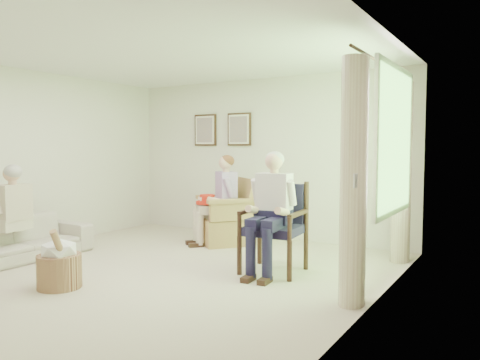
% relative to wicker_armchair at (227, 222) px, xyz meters
% --- Properties ---
extents(floor, '(5.50, 5.50, 0.00)m').
position_rel_wicker_armchair_xyz_m(floor, '(0.23, -1.99, -0.32)').
color(floor, beige).
rests_on(floor, ground).
extents(back_wall, '(5.00, 0.04, 2.60)m').
position_rel_wicker_armchair_xyz_m(back_wall, '(0.23, 0.76, 0.98)').
color(back_wall, silver).
rests_on(back_wall, ground).
extents(left_wall, '(0.04, 5.50, 2.60)m').
position_rel_wicker_armchair_xyz_m(left_wall, '(-2.27, -1.99, 0.98)').
color(left_wall, silver).
rests_on(left_wall, ground).
extents(right_wall, '(0.04, 5.50, 2.60)m').
position_rel_wicker_armchair_xyz_m(right_wall, '(2.73, -1.99, 0.98)').
color(right_wall, silver).
rests_on(right_wall, ground).
extents(ceiling, '(5.00, 5.50, 0.02)m').
position_rel_wicker_armchair_xyz_m(ceiling, '(0.23, -1.99, 2.28)').
color(ceiling, white).
rests_on(ceiling, back_wall).
extents(window, '(0.13, 2.50, 1.63)m').
position_rel_wicker_armchair_xyz_m(window, '(2.70, -0.79, 1.27)').
color(window, '#2D6B23').
rests_on(window, right_wall).
extents(curtain_left, '(0.34, 0.34, 2.30)m').
position_rel_wicker_armchair_xyz_m(curtain_left, '(2.56, -1.77, 0.83)').
color(curtain_left, beige).
rests_on(curtain_left, ground).
extents(curtain_right, '(0.34, 0.34, 2.30)m').
position_rel_wicker_armchair_xyz_m(curtain_right, '(2.56, 0.19, 0.83)').
color(curtain_right, beige).
rests_on(curtain_right, ground).
extents(framed_print_left, '(0.45, 0.05, 0.55)m').
position_rel_wicker_armchair_xyz_m(framed_print_left, '(-0.92, 0.72, 1.46)').
color(framed_print_left, '#382114').
rests_on(framed_print_left, back_wall).
extents(framed_print_right, '(0.45, 0.05, 0.55)m').
position_rel_wicker_armchair_xyz_m(framed_print_right, '(-0.22, 0.72, 1.46)').
color(framed_print_right, '#382114').
rests_on(framed_print_right, back_wall).
extents(wicker_armchair, '(0.79, 0.78, 1.00)m').
position_rel_wicker_armchair_xyz_m(wicker_armchair, '(0.00, 0.00, 0.00)').
color(wicker_armchair, tan).
rests_on(wicker_armchair, ground).
extents(wood_armchair, '(0.67, 0.63, 1.04)m').
position_rel_wicker_armchair_xyz_m(wood_armchair, '(1.40, -1.04, 0.25)').
color(wood_armchair, black).
rests_on(wood_armchair, ground).
extents(sofa, '(1.90, 0.74, 0.56)m').
position_rel_wicker_armchair_xyz_m(sofa, '(-1.72, -2.38, -0.04)').
color(sofa, beige).
rests_on(sofa, ground).
extents(person_wicker, '(0.40, 0.62, 1.33)m').
position_rel_wicker_armchair_xyz_m(person_wicker, '(0.00, -0.13, 0.46)').
color(person_wicker, beige).
rests_on(person_wicker, ground).
extents(person_dark, '(0.40, 0.63, 1.40)m').
position_rel_wicker_armchair_xyz_m(person_dark, '(1.40, -1.21, 0.51)').
color(person_dark, '#1B1836').
rests_on(person_dark, ground).
extents(person_sofa, '(0.42, 0.62, 1.23)m').
position_rel_wicker_armchair_xyz_m(person_sofa, '(-1.72, -2.49, 0.37)').
color(person_sofa, beige).
rests_on(person_sofa, ground).
extents(red_hat, '(0.34, 0.34, 0.14)m').
position_rel_wicker_armchair_xyz_m(red_hat, '(-0.17, -0.28, 0.36)').
color(red_hat, red).
rests_on(red_hat, person_wicker).
extents(hatbox, '(0.46, 0.46, 0.67)m').
position_rel_wicker_armchair_xyz_m(hatbox, '(-0.23, -2.87, -0.06)').
color(hatbox, tan).
rests_on(hatbox, ground).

